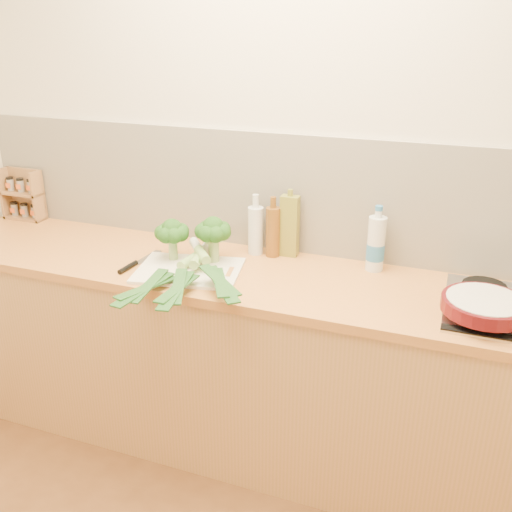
{
  "coord_description": "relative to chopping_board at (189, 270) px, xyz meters",
  "views": [
    {
      "loc": [
        0.73,
        -0.87,
        1.9
      ],
      "look_at": [
        -0.0,
        1.1,
        1.02
      ],
      "focal_mm": 40.0,
      "sensor_mm": 36.0,
      "label": 1
    }
  ],
  "objects": [
    {
      "name": "room_shell",
      "position": [
        0.31,
        0.38,
        0.26
      ],
      "size": [
        3.5,
        3.5,
        3.5
      ],
      "color": "beige",
      "rests_on": "ground"
    },
    {
      "name": "counter",
      "position": [
        0.31,
        0.09,
        -0.46
      ],
      "size": [
        3.2,
        0.62,
        0.9
      ],
      "color": "#B5804B",
      "rests_on": "ground"
    },
    {
      "name": "chopping_board",
      "position": [
        0.0,
        0.0,
        0.0
      ],
      "size": [
        0.49,
        0.4,
        0.01
      ],
      "primitive_type": "cube",
      "rotation": [
        0.0,
        0.0,
        0.19
      ],
      "color": "beige",
      "rests_on": "counter"
    },
    {
      "name": "broccoli_left",
      "position": [
        -0.11,
        0.08,
        0.13
      ],
      "size": [
        0.15,
        0.15,
        0.19
      ],
      "color": "#8DAB64",
      "rests_on": "chopping_board"
    },
    {
      "name": "broccoli_right",
      "position": [
        0.06,
        0.12,
        0.15
      ],
      "size": [
        0.16,
        0.16,
        0.2
      ],
      "color": "#8DAB64",
      "rests_on": "chopping_board"
    },
    {
      "name": "leek_front",
      "position": [
        -0.02,
        -0.02,
        0.03
      ],
      "size": [
        0.15,
        0.7,
        0.04
      ],
      "rotation": [
        0.0,
        0.0,
        -0.12
      ],
      "color": "white",
      "rests_on": "chopping_board"
    },
    {
      "name": "leek_mid",
      "position": [
        0.04,
        -0.05,
        0.05
      ],
      "size": [
        0.18,
        0.65,
        0.04
      ],
      "rotation": [
        0.0,
        0.0,
        0.18
      ],
      "color": "white",
      "rests_on": "chopping_board"
    },
    {
      "name": "leek_back",
      "position": [
        0.1,
        -0.03,
        0.07
      ],
      "size": [
        0.44,
        0.53,
        0.04
      ],
      "rotation": [
        0.0,
        0.0,
        0.68
      ],
      "color": "white",
      "rests_on": "chopping_board"
    },
    {
      "name": "chefs_knife",
      "position": [
        -0.25,
        -0.03,
        0.0
      ],
      "size": [
        0.05,
        0.3,
        0.02
      ],
      "rotation": [
        0.0,
        0.0,
        -0.09
      ],
      "color": "silver",
      "rests_on": "counter"
    },
    {
      "name": "skillet",
      "position": [
        1.18,
        -0.02,
        0.06
      ],
      "size": [
        0.43,
        0.3,
        0.05
      ],
      "rotation": [
        0.0,
        0.0,
        0.24
      ],
      "color": "#510D12",
      "rests_on": "gas_hob"
    },
    {
      "name": "spice_rack",
      "position": [
        -1.14,
        0.34,
        0.11
      ],
      "size": [
        0.23,
        0.09,
        0.27
      ],
      "color": "#9D6843",
      "rests_on": "counter"
    },
    {
      "name": "oil_tin",
      "position": [
        0.34,
        0.33,
        0.14
      ],
      "size": [
        0.08,
        0.05,
        0.31
      ],
      "color": "olive",
      "rests_on": "counter"
    },
    {
      "name": "glass_bottle",
      "position": [
        0.19,
        0.3,
        0.11
      ],
      "size": [
        0.07,
        0.07,
        0.28
      ],
      "color": "silver",
      "rests_on": "counter"
    },
    {
      "name": "amber_bottle",
      "position": [
        0.28,
        0.3,
        0.11
      ],
      "size": [
        0.06,
        0.06,
        0.28
      ],
      "color": "brown",
      "rests_on": "counter"
    },
    {
      "name": "water_bottle",
      "position": [
        0.74,
        0.3,
        0.11
      ],
      "size": [
        0.08,
        0.08,
        0.27
      ],
      "color": "silver",
      "rests_on": "counter"
    }
  ]
}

